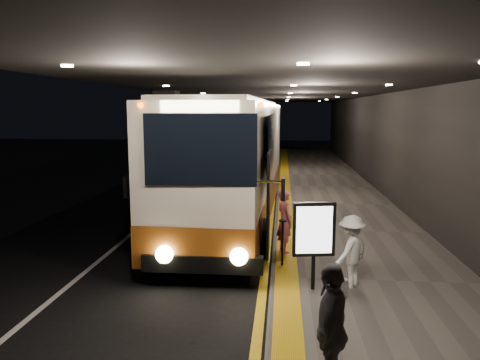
{
  "coord_description": "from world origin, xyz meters",
  "views": [
    {
      "loc": [
        2.73,
        -12.89,
        3.73
      ],
      "look_at": [
        1.5,
        0.54,
        1.7
      ],
      "focal_mm": 35.0,
      "sensor_mm": 36.0,
      "label": 1
    }
  ],
  "objects_px": {
    "passenger_waiting_white": "(351,251)",
    "bag_polka": "(340,288)",
    "info_sign": "(314,231)",
    "coach_main": "(233,166)",
    "passenger_waiting_grey": "(331,331)",
    "stanchion_post": "(282,243)",
    "coach_second": "(252,142)",
    "passenger_boarding": "(285,221)"
  },
  "relations": [
    {
      "from": "passenger_waiting_white",
      "to": "bag_polka",
      "type": "distance_m",
      "value": 0.86
    },
    {
      "from": "bag_polka",
      "to": "info_sign",
      "type": "relative_size",
      "value": 0.2
    },
    {
      "from": "coach_main",
      "to": "passenger_waiting_grey",
      "type": "height_order",
      "value": "coach_main"
    },
    {
      "from": "passenger_waiting_white",
      "to": "info_sign",
      "type": "bearing_deg",
      "value": -33.1
    },
    {
      "from": "passenger_waiting_white",
      "to": "info_sign",
      "type": "xyz_separation_m",
      "value": [
        -0.77,
        -0.23,
        0.46
      ]
    },
    {
      "from": "passenger_waiting_grey",
      "to": "stanchion_post",
      "type": "bearing_deg",
      "value": -159.63
    },
    {
      "from": "coach_second",
      "to": "passenger_waiting_grey",
      "type": "distance_m",
      "value": 23.77
    },
    {
      "from": "passenger_boarding",
      "to": "coach_second",
      "type": "bearing_deg",
      "value": -17.17
    },
    {
      "from": "passenger_boarding",
      "to": "info_sign",
      "type": "distance_m",
      "value": 2.54
    },
    {
      "from": "coach_main",
      "to": "passenger_waiting_white",
      "type": "bearing_deg",
      "value": -61.39
    },
    {
      "from": "coach_main",
      "to": "coach_second",
      "type": "xyz_separation_m",
      "value": [
        -0.31,
        13.81,
        -0.13
      ]
    },
    {
      "from": "passenger_waiting_white",
      "to": "passenger_waiting_grey",
      "type": "height_order",
      "value": "passenger_waiting_grey"
    },
    {
      "from": "passenger_waiting_white",
      "to": "coach_main",
      "type": "bearing_deg",
      "value": -112.89
    },
    {
      "from": "bag_polka",
      "to": "stanchion_post",
      "type": "xyz_separation_m",
      "value": [
        -1.12,
        1.75,
        0.36
      ]
    },
    {
      "from": "coach_main",
      "to": "info_sign",
      "type": "xyz_separation_m",
      "value": [
        2.27,
        -6.25,
        -0.53
      ]
    },
    {
      "from": "passenger_waiting_white",
      "to": "stanchion_post",
      "type": "xyz_separation_m",
      "value": [
        -1.38,
        1.16,
        -0.21
      ]
    },
    {
      "from": "bag_polka",
      "to": "stanchion_post",
      "type": "bearing_deg",
      "value": 122.52
    },
    {
      "from": "coach_second",
      "to": "passenger_waiting_white",
      "type": "distance_m",
      "value": 20.13
    },
    {
      "from": "passenger_boarding",
      "to": "info_sign",
      "type": "height_order",
      "value": "info_sign"
    },
    {
      "from": "passenger_boarding",
      "to": "bag_polka",
      "type": "xyz_separation_m",
      "value": [
        1.07,
        -2.81,
        -0.63
      ]
    },
    {
      "from": "coach_main",
      "to": "passenger_waiting_white",
      "type": "xyz_separation_m",
      "value": [
        3.04,
        -6.03,
        -0.99
      ]
    },
    {
      "from": "coach_second",
      "to": "passenger_waiting_grey",
      "type": "height_order",
      "value": "coach_second"
    },
    {
      "from": "coach_second",
      "to": "stanchion_post",
      "type": "distance_m",
      "value": 18.81
    },
    {
      "from": "passenger_boarding",
      "to": "bag_polka",
      "type": "bearing_deg",
      "value": 177.11
    },
    {
      "from": "coach_second",
      "to": "stanchion_post",
      "type": "relative_size",
      "value": 10.98
    },
    {
      "from": "info_sign",
      "to": "passenger_waiting_white",
      "type": "bearing_deg",
      "value": 7.49
    },
    {
      "from": "coach_main",
      "to": "passenger_boarding",
      "type": "relative_size",
      "value": 7.89
    },
    {
      "from": "passenger_waiting_grey",
      "to": "passenger_waiting_white",
      "type": "bearing_deg",
      "value": -178.22
    },
    {
      "from": "passenger_waiting_grey",
      "to": "info_sign",
      "type": "bearing_deg",
      "value": -166.79
    },
    {
      "from": "coach_second",
      "to": "info_sign",
      "type": "xyz_separation_m",
      "value": [
        2.58,
        -20.06,
        -0.4
      ]
    },
    {
      "from": "stanchion_post",
      "to": "passenger_waiting_grey",
      "type": "bearing_deg",
      "value": -82.99
    },
    {
      "from": "passenger_waiting_white",
      "to": "passenger_waiting_grey",
      "type": "distance_m",
      "value": 3.87
    },
    {
      "from": "passenger_boarding",
      "to": "passenger_waiting_white",
      "type": "bearing_deg",
      "value": -172.64
    },
    {
      "from": "bag_polka",
      "to": "info_sign",
      "type": "bearing_deg",
      "value": 143.89
    },
    {
      "from": "coach_second",
      "to": "passenger_waiting_grey",
      "type": "relative_size",
      "value": 6.74
    },
    {
      "from": "info_sign",
      "to": "stanchion_post",
      "type": "xyz_separation_m",
      "value": [
        -0.62,
        1.39,
        -0.67
      ]
    },
    {
      "from": "passenger_waiting_white",
      "to": "info_sign",
      "type": "height_order",
      "value": "info_sign"
    },
    {
      "from": "coach_second",
      "to": "passenger_boarding",
      "type": "height_order",
      "value": "coach_second"
    },
    {
      "from": "coach_second",
      "to": "bag_polka",
      "type": "bearing_deg",
      "value": -77.83
    },
    {
      "from": "bag_polka",
      "to": "stanchion_post",
      "type": "height_order",
      "value": "stanchion_post"
    },
    {
      "from": "passenger_boarding",
      "to": "bag_polka",
      "type": "height_order",
      "value": "passenger_boarding"
    },
    {
      "from": "passenger_boarding",
      "to": "stanchion_post",
      "type": "bearing_deg",
      "value": 153.6
    }
  ]
}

